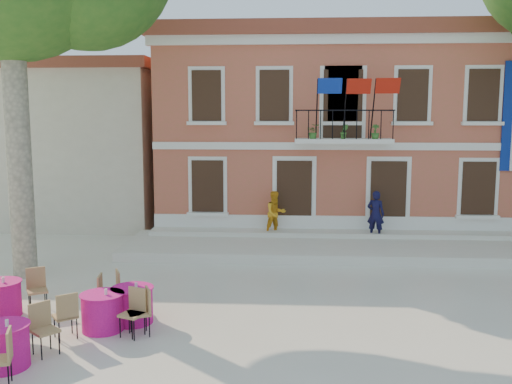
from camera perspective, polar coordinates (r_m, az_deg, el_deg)
The scene contains 10 objects.
ground at distance 14.19m, azimuth 2.27°, elevation -10.20°, with size 90.00×90.00×0.00m, color beige.
main_building at distance 23.55m, azimuth 7.75°, elevation 6.28°, with size 13.50×9.59×7.50m.
neighbor_west at distance 26.40m, azimuth -18.30°, elevation 4.90°, with size 9.40×9.40×6.40m.
terrace at distance 18.47m, azimuth 8.81°, elevation -5.53°, with size 14.00×3.40×0.30m, color silver.
pedestrian_navy at distance 19.33m, azimuth 11.88°, elevation -2.18°, with size 0.57×0.38×1.57m, color black.
pedestrian_orange at distance 19.25m, azimuth 1.96°, elevation -2.15°, with size 0.73×0.57×1.51m, color orange.
cafe_table_0 at distance 13.81m, azimuth -24.15°, elevation -9.54°, with size 1.87×1.63×0.95m.
cafe_table_1 at distance 12.25m, azimuth -15.10°, elevation -11.32°, with size 1.86×1.73×0.95m.
cafe_table_2 at distance 11.13m, azimuth -23.88°, elevation -13.72°, with size 1.76×1.84×0.95m.
cafe_table_3 at distance 12.53m, azimuth -12.23°, elevation -10.83°, with size 1.19×1.92×0.95m.
Camera 1 is at (0.27, -13.49, 4.40)m, focal length 40.00 mm.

